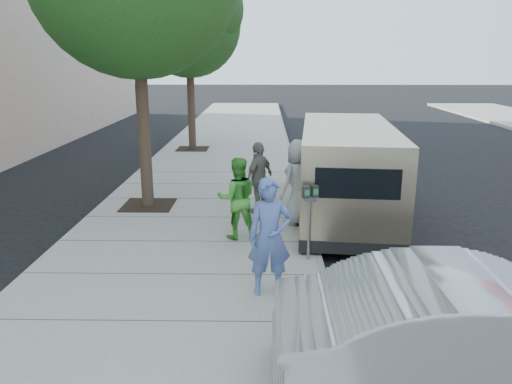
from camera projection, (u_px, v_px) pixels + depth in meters
ground at (240, 249)px, 9.61m from camera, size 120.00×120.00×0.00m
sidewalk at (188, 245)px, 9.61m from camera, size 5.00×60.00×0.15m
curb_face at (314, 246)px, 9.57m from camera, size 0.12×60.00×0.16m
tree_far at (190, 20)px, 18.03m from camera, size 3.92×3.80×6.49m
parking_meter at (310, 207)px, 8.48m from camera, size 0.29×0.18×1.33m
van at (346, 170)px, 11.16m from camera, size 2.41×5.87×2.13m
sedan at (489, 340)px, 5.16m from camera, size 4.48×1.57×1.48m
person_officer at (270, 237)px, 7.27m from camera, size 0.68×0.48×1.77m
person_green_shirt at (237, 198)px, 9.59m from camera, size 0.86×0.72×1.60m
person_gray_shirt at (299, 182)px, 10.41m from camera, size 1.04×1.01×1.80m
person_striped_polo at (259, 178)px, 11.18m from camera, size 0.86×1.01×1.62m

